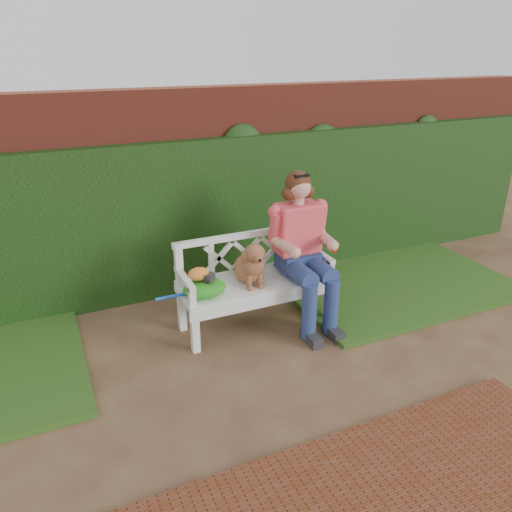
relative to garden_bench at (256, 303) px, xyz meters
name	(u,v)px	position (x,y,z in m)	size (l,w,h in m)	color
ground	(229,374)	(-0.55, -0.66, -0.24)	(60.00, 60.00, 0.00)	#4E2E22
brick_wall	(163,194)	(-0.55, 1.24, 0.86)	(10.00, 0.30, 2.20)	maroon
ivy_hedge	(170,222)	(-0.55, 1.02, 0.61)	(10.00, 0.18, 1.70)	#285B19
grass_right	(389,280)	(1.85, 0.24, -0.21)	(2.60, 2.00, 0.05)	#244218
garden_bench	(256,303)	(0.00, 0.00, 0.00)	(1.58, 0.60, 0.48)	white
seated_woman	(300,247)	(0.46, -0.02, 0.54)	(0.66, 0.87, 1.55)	#CF2752
dog	(250,262)	(-0.07, -0.01, 0.47)	(0.30, 0.41, 0.45)	#965533
tennis_racket	(202,290)	(-0.55, 0.00, 0.26)	(0.68, 0.29, 0.03)	beige
green_bag	(204,288)	(-0.54, -0.06, 0.31)	(0.40, 0.31, 0.14)	green
camera_item	(208,277)	(-0.51, -0.06, 0.41)	(0.11, 0.08, 0.07)	#262626
baseball_glove	(199,274)	(-0.58, -0.02, 0.44)	(0.20, 0.15, 0.12)	orange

